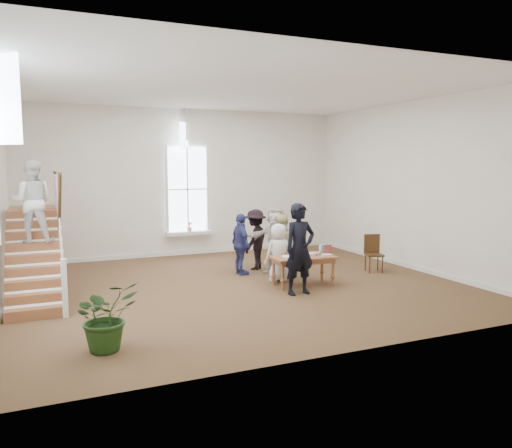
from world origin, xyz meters
name	(u,v)px	position (x,y,z in m)	size (l,w,h in m)	color
ground	(240,286)	(0.00, 0.00, 0.00)	(10.00, 10.00, 0.00)	#4D361E
room_shell	(189,242)	(0.00, 4.39, 0.40)	(10.49, 10.00, 10.00)	silver
staircase	(34,222)	(-4.34, 0.75, 1.62)	(1.10, 4.10, 2.92)	brown
library_table	(303,260)	(1.37, -0.53, 0.61)	(1.51, 0.82, 0.76)	brown
police_officer	(300,249)	(0.91, -1.19, 0.99)	(0.73, 0.48, 1.99)	black
elderly_woman	(279,253)	(1.01, 0.06, 0.71)	(0.69, 0.45, 1.41)	silver
person_yellow	(281,245)	(1.31, 0.56, 0.78)	(0.76, 0.59, 1.57)	#DACF88
woman_cluster_a	(241,244)	(0.46, 1.13, 0.79)	(0.92, 0.38, 1.57)	navy
woman_cluster_b	(255,239)	(1.06, 1.58, 0.81)	(1.05, 0.60, 1.62)	black
woman_cluster_c	(276,240)	(1.36, 0.93, 0.87)	(1.61, 0.51, 1.74)	#BDB2AA
floor_plant	(106,316)	(-3.36, -2.94, 0.53)	(0.95, 0.83, 1.06)	#193611
side_chair	(373,251)	(3.81, 0.11, 0.55)	(0.53, 0.53, 0.98)	#341F0E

